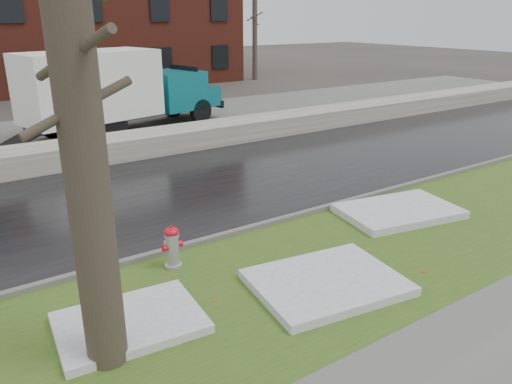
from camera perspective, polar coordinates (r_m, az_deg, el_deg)
ground at (r=10.47m, az=0.68°, el=-6.85°), size 120.00×120.00×0.00m
verge at (r=9.58m, az=5.00°, el=-9.49°), size 60.00×4.50×0.04m
road at (r=14.10m, az=-9.80°, el=0.08°), size 60.00×7.00×0.03m
parking_lot at (r=21.87m, az=-19.25°, el=6.28°), size 60.00×9.00×0.03m
curb at (r=11.19m, az=-2.25°, el=-4.63°), size 60.00×0.15×0.14m
snowbank at (r=17.76m, az=-15.59°, el=4.94°), size 60.00×1.60×0.75m
brick_building at (r=38.40m, az=-24.41°, el=18.53°), size 26.00×12.00×10.00m
bg_tree_right at (r=38.23m, az=-0.14°, el=17.67°), size 1.40×1.62×6.50m
fire_hydrant at (r=9.73m, az=-9.56°, el=-6.01°), size 0.42×0.37×0.87m
tree at (r=6.37m, az=-19.55°, el=8.47°), size 1.45×1.70×6.99m
box_truck at (r=21.50m, az=-15.86°, el=11.19°), size 10.14×4.13×3.35m
snow_patch_near at (r=9.21m, az=8.07°, el=-10.19°), size 2.86×2.35×0.16m
snow_patch_far at (r=8.32m, az=-14.20°, el=-14.27°), size 2.33×1.79×0.14m
snow_patch_side at (r=12.69m, az=15.98°, el=-2.10°), size 3.09×2.30×0.18m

